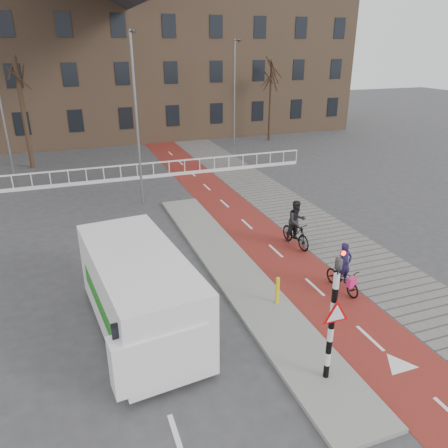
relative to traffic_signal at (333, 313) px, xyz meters
name	(u,v)px	position (x,y,z in m)	size (l,w,h in m)	color
ground	(306,329)	(0.60, 2.02, -1.99)	(120.00, 120.00, 0.00)	#38383A
bike_lane	(231,210)	(2.10, 12.02, -1.98)	(2.50, 60.00, 0.01)	maroon
sidewalk	(281,203)	(4.90, 12.02, -1.98)	(3.00, 60.00, 0.01)	slate
curb_island	(234,270)	(-0.10, 6.02, -1.93)	(1.80, 16.00, 0.12)	gray
traffic_signal	(333,313)	(0.00, 0.00, 0.00)	(0.80, 0.80, 3.68)	black
bollard	(277,290)	(0.35, 3.44, -1.42)	(0.12, 0.12, 0.89)	yellow
cyclist_near	(343,275)	(2.85, 3.54, -1.41)	(0.70, 1.66, 1.72)	black
cyclist_far	(296,228)	(3.05, 7.18, -1.17)	(0.90, 1.88, 1.97)	black
van	(140,292)	(-3.89, 3.65, -0.70)	(2.86, 5.89, 2.44)	white
railing	(87,179)	(-4.40, 19.02, -1.68)	(28.00, 0.10, 0.99)	silver
townhouse_row	(88,43)	(-2.40, 34.02, 5.82)	(46.00, 10.00, 15.90)	#7F6047
tree_mid	(24,114)	(-7.58, 24.13, 1.55)	(0.29, 0.29, 7.07)	black
tree_right	(270,104)	(11.27, 26.90, 1.10)	(0.22, 0.22, 6.18)	black
streetlight_near	(137,123)	(-1.90, 14.56, 2.19)	(0.12, 0.12, 8.35)	slate
streetlight_left	(2,109)	(-8.65, 22.70, 2.09)	(0.12, 0.12, 8.16)	slate
streetlight_right	(234,95)	(7.56, 25.68, 2.05)	(0.12, 0.12, 8.08)	slate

